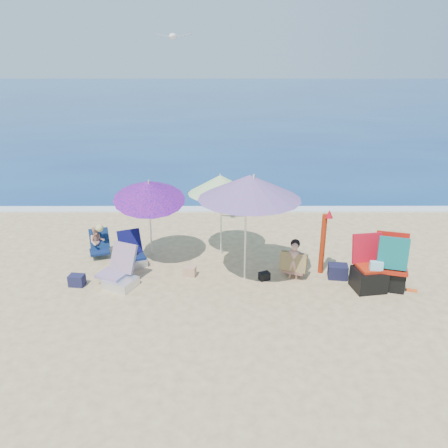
{
  "coord_description": "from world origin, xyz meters",
  "views": [
    {
      "loc": [
        -0.32,
        -7.92,
        4.53
      ],
      "look_at": [
        -0.3,
        1.0,
        1.1
      ],
      "focal_mm": 35.45,
      "sensor_mm": 36.0,
      "label": 1
    }
  ],
  "objects_px": {
    "umbrella_turquoise": "(250,187)",
    "chair_rainbow": "(120,275)",
    "person_center": "(294,261)",
    "person_left": "(98,241)",
    "umbrella_striped": "(220,184)",
    "furled_umbrella": "(324,238)",
    "camp_chair_left": "(369,274)",
    "seagull": "(173,36)",
    "umbrella_blue": "(149,190)",
    "chair_navy": "(133,256)",
    "camp_chair_right": "(389,269)"
  },
  "relations": [
    {
      "from": "chair_rainbow",
      "to": "person_center",
      "type": "xyz_separation_m",
      "value": [
        3.68,
        0.28,
        0.19
      ]
    },
    {
      "from": "umbrella_turquoise",
      "to": "chair_navy",
      "type": "distance_m",
      "value": 3.33
    },
    {
      "from": "camp_chair_left",
      "to": "person_left",
      "type": "xyz_separation_m",
      "value": [
        -5.97,
        1.57,
        0.05
      ]
    },
    {
      "from": "person_center",
      "to": "umbrella_turquoise",
      "type": "bearing_deg",
      "value": -171.26
    },
    {
      "from": "camp_chair_left",
      "to": "camp_chair_right",
      "type": "relative_size",
      "value": 0.93
    },
    {
      "from": "seagull",
      "to": "camp_chair_right",
      "type": "bearing_deg",
      "value": -21.84
    },
    {
      "from": "camp_chair_right",
      "to": "person_center",
      "type": "xyz_separation_m",
      "value": [
        -1.89,
        0.42,
        -0.02
      ]
    },
    {
      "from": "umbrella_blue",
      "to": "furled_umbrella",
      "type": "bearing_deg",
      "value": -7.06
    },
    {
      "from": "umbrella_turquoise",
      "to": "person_center",
      "type": "height_order",
      "value": "umbrella_turquoise"
    },
    {
      "from": "umbrella_striped",
      "to": "seagull",
      "type": "distance_m",
      "value": 3.28
    },
    {
      "from": "camp_chair_right",
      "to": "umbrella_blue",
      "type": "bearing_deg",
      "value": 167.44
    },
    {
      "from": "person_left",
      "to": "chair_navy",
      "type": "bearing_deg",
      "value": -25.18
    },
    {
      "from": "umbrella_blue",
      "to": "furled_umbrella",
      "type": "height_order",
      "value": "umbrella_blue"
    },
    {
      "from": "umbrella_striped",
      "to": "chair_rainbow",
      "type": "relative_size",
      "value": 2.09
    },
    {
      "from": "person_center",
      "to": "seagull",
      "type": "bearing_deg",
      "value": 151.93
    },
    {
      "from": "furled_umbrella",
      "to": "chair_navy",
      "type": "height_order",
      "value": "furled_umbrella"
    },
    {
      "from": "furled_umbrella",
      "to": "umbrella_striped",
      "type": "bearing_deg",
      "value": 155.68
    },
    {
      "from": "person_center",
      "to": "person_left",
      "type": "xyz_separation_m",
      "value": [
        -4.49,
        1.11,
        -0.03
      ]
    },
    {
      "from": "umbrella_striped",
      "to": "camp_chair_right",
      "type": "relative_size",
      "value": 1.69
    },
    {
      "from": "chair_navy",
      "to": "camp_chair_right",
      "type": "xyz_separation_m",
      "value": [
        5.49,
        -1.11,
        0.23
      ]
    },
    {
      "from": "umbrella_striped",
      "to": "umbrella_turquoise",
      "type": "bearing_deg",
      "value": -67.21
    },
    {
      "from": "umbrella_turquoise",
      "to": "chair_rainbow",
      "type": "distance_m",
      "value": 3.28
    },
    {
      "from": "umbrella_blue",
      "to": "camp_chair_left",
      "type": "relative_size",
      "value": 1.96
    },
    {
      "from": "umbrella_striped",
      "to": "chair_rainbow",
      "type": "bearing_deg",
      "value": -144.18
    },
    {
      "from": "umbrella_turquoise",
      "to": "camp_chair_right",
      "type": "xyz_separation_m",
      "value": [
        2.88,
        -0.27,
        -1.66
      ]
    },
    {
      "from": "umbrella_turquoise",
      "to": "chair_rainbow",
      "type": "height_order",
      "value": "umbrella_turquoise"
    },
    {
      "from": "furled_umbrella",
      "to": "chair_rainbow",
      "type": "relative_size",
      "value": 1.57
    },
    {
      "from": "camp_chair_right",
      "to": "camp_chair_left",
      "type": "bearing_deg",
      "value": -175.26
    },
    {
      "from": "umbrella_turquoise",
      "to": "chair_rainbow",
      "type": "relative_size",
      "value": 2.68
    },
    {
      "from": "furled_umbrella",
      "to": "chair_rainbow",
      "type": "height_order",
      "value": "furled_umbrella"
    },
    {
      "from": "chair_rainbow",
      "to": "seagull",
      "type": "bearing_deg",
      "value": 55.37
    },
    {
      "from": "umbrella_striped",
      "to": "camp_chair_left",
      "type": "bearing_deg",
      "value": -29.02
    },
    {
      "from": "umbrella_striped",
      "to": "umbrella_blue",
      "type": "relative_size",
      "value": 0.93
    },
    {
      "from": "chair_navy",
      "to": "seagull",
      "type": "bearing_deg",
      "value": 32.34
    },
    {
      "from": "camp_chair_left",
      "to": "seagull",
      "type": "xyz_separation_m",
      "value": [
        -4.02,
        1.81,
        4.55
      ]
    },
    {
      "from": "umbrella_blue",
      "to": "person_left",
      "type": "xyz_separation_m",
      "value": [
        -1.37,
        0.42,
        -1.39
      ]
    },
    {
      "from": "furled_umbrella",
      "to": "person_left",
      "type": "relative_size",
      "value": 1.81
    },
    {
      "from": "umbrella_striped",
      "to": "furled_umbrella",
      "type": "bearing_deg",
      "value": -24.32
    },
    {
      "from": "camp_chair_left",
      "to": "camp_chair_right",
      "type": "height_order",
      "value": "camp_chair_right"
    },
    {
      "from": "person_left",
      "to": "seagull",
      "type": "bearing_deg",
      "value": 7.18
    },
    {
      "from": "umbrella_striped",
      "to": "camp_chair_right",
      "type": "bearing_deg",
      "value": -25.55
    },
    {
      "from": "umbrella_blue",
      "to": "camp_chair_right",
      "type": "relative_size",
      "value": 1.83
    },
    {
      "from": "furled_umbrella",
      "to": "camp_chair_left",
      "type": "relative_size",
      "value": 1.37
    },
    {
      "from": "person_center",
      "to": "camp_chair_right",
      "type": "bearing_deg",
      "value": -12.53
    },
    {
      "from": "camp_chair_left",
      "to": "person_center",
      "type": "xyz_separation_m",
      "value": [
        -1.47,
        0.45,
        0.08
      ]
    },
    {
      "from": "camp_chair_left",
      "to": "seagull",
      "type": "height_order",
      "value": "seagull"
    },
    {
      "from": "umbrella_turquoise",
      "to": "chair_rainbow",
      "type": "xyz_separation_m",
      "value": [
        -2.69,
        -0.13,
        -1.87
      ]
    },
    {
      "from": "umbrella_blue",
      "to": "furled_umbrella",
      "type": "distance_m",
      "value": 3.92
    },
    {
      "from": "umbrella_blue",
      "to": "seagull",
      "type": "bearing_deg",
      "value": 49.04
    },
    {
      "from": "umbrella_striped",
      "to": "chair_navy",
      "type": "distance_m",
      "value": 2.61
    }
  ]
}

